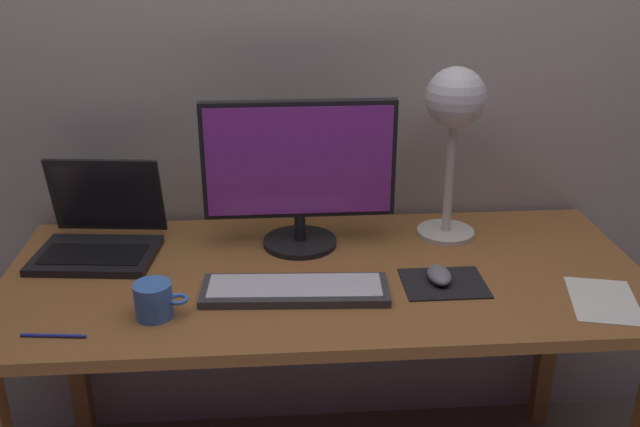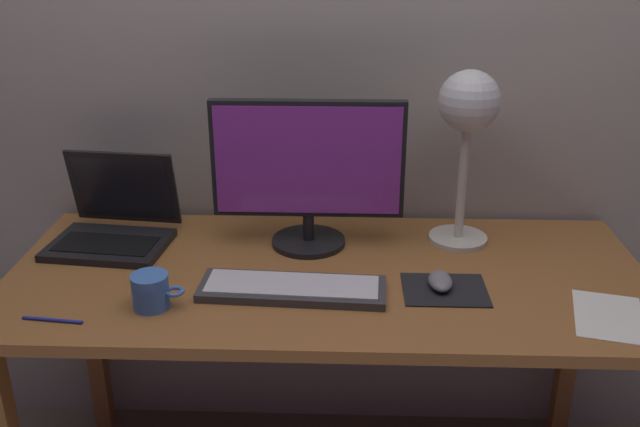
# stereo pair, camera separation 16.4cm
# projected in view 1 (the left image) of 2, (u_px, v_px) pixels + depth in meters

# --- Properties ---
(back_wall) EXTENTS (4.80, 0.06, 2.60)m
(back_wall) POSITION_uv_depth(u_px,v_px,m) (314.00, 21.00, 1.91)
(back_wall) COLOR #A8A099
(back_wall) RESTS_ON ground
(desk) EXTENTS (1.60, 0.70, 0.74)m
(desk) POSITION_uv_depth(u_px,v_px,m) (325.00, 299.00, 1.79)
(desk) COLOR #935B2D
(desk) RESTS_ON ground
(monitor) EXTENTS (0.50, 0.20, 0.40)m
(monitor) POSITION_uv_depth(u_px,v_px,m) (299.00, 169.00, 1.82)
(monitor) COLOR black
(monitor) RESTS_ON desk
(keyboard_main) EXTENTS (0.45, 0.16, 0.03)m
(keyboard_main) POSITION_uv_depth(u_px,v_px,m) (295.00, 290.00, 1.65)
(keyboard_main) COLOR #38383A
(keyboard_main) RESTS_ON desk
(laptop) EXTENTS (0.33, 0.30, 0.23)m
(laptop) POSITION_uv_depth(u_px,v_px,m) (101.00, 226.00, 1.86)
(laptop) COLOR black
(laptop) RESTS_ON desk
(desk_lamp) EXTENTS (0.16, 0.16, 0.47)m
(desk_lamp) POSITION_uv_depth(u_px,v_px,m) (455.00, 113.00, 1.83)
(desk_lamp) COLOR beige
(desk_lamp) RESTS_ON desk
(mousepad) EXTENTS (0.20, 0.16, 0.00)m
(mousepad) POSITION_uv_depth(u_px,v_px,m) (444.00, 283.00, 1.70)
(mousepad) COLOR black
(mousepad) RESTS_ON desk
(mouse) EXTENTS (0.06, 0.10, 0.03)m
(mouse) POSITION_uv_depth(u_px,v_px,m) (439.00, 275.00, 1.70)
(mouse) COLOR slate
(mouse) RESTS_ON mousepad
(coffee_mug) EXTENTS (0.12, 0.08, 0.08)m
(coffee_mug) POSITION_uv_depth(u_px,v_px,m) (154.00, 300.00, 1.55)
(coffee_mug) COLOR #3F72CC
(coffee_mug) RESTS_ON desk
(paper_sheet_near_mouse) EXTENTS (0.19, 0.24, 0.00)m
(paper_sheet_near_mouse) POSITION_uv_depth(u_px,v_px,m) (604.00, 300.00, 1.63)
(paper_sheet_near_mouse) COLOR white
(paper_sheet_near_mouse) RESTS_ON desk
(pen) EXTENTS (0.14, 0.02, 0.01)m
(pen) POSITION_uv_depth(u_px,v_px,m) (53.00, 336.00, 1.48)
(pen) COLOR #2633A5
(pen) RESTS_ON desk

